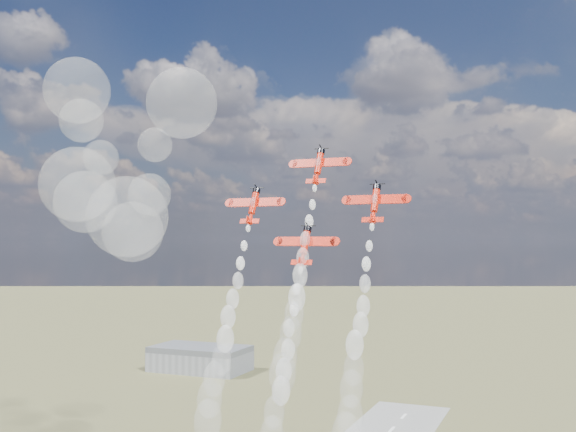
% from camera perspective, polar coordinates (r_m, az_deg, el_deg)
% --- Properties ---
extents(hangar, '(50.00, 28.00, 13.00)m').
position_cam_1_polar(hangar, '(366.87, -7.45, -11.87)').
color(hangar, gray).
rests_on(hangar, ground).
extents(plane_lead, '(13.64, 6.83, 9.04)m').
position_cam_1_polar(plane_lead, '(159.33, 2.62, 4.33)').
color(plane_lead, red).
rests_on(plane_lead, ground).
extents(plane_left, '(13.64, 6.83, 9.04)m').
position_cam_1_polar(plane_left, '(160.01, -2.95, 0.95)').
color(plane_left, red).
rests_on(plane_left, ground).
extents(plane_right, '(13.64, 6.83, 9.04)m').
position_cam_1_polar(plane_right, '(149.77, 7.38, 1.17)').
color(plane_right, red).
rests_on(plane_right, ground).
extents(plane_slot, '(13.64, 6.83, 9.04)m').
position_cam_1_polar(plane_slot, '(149.74, 1.44, -2.42)').
color(plane_slot, red).
rests_on(plane_slot, ground).
extents(smoke_trail_lead, '(5.23, 22.50, 42.35)m').
position_cam_1_polar(smoke_trail_lead, '(142.60, 0.18, -9.81)').
color(smoke_trail_lead, white).
rests_on(smoke_trail_lead, plane_lead).
extents(smoke_trail_left, '(5.91, 22.87, 42.62)m').
position_cam_1_polar(smoke_trail_left, '(146.27, -6.09, -13.33)').
color(smoke_trail_left, white).
rests_on(smoke_trail_left, plane_left).
extents(smoke_trail_right, '(5.42, 23.03, 42.63)m').
position_cam_1_polar(smoke_trail_right, '(134.91, 5.44, -14.28)').
color(smoke_trail_right, white).
rests_on(smoke_trail_right, plane_right).
extents(drifted_smoke_cloud, '(54.39, 40.55, 59.29)m').
position_cam_1_polar(drifted_smoke_cloud, '(199.44, -14.39, 4.01)').
color(drifted_smoke_cloud, white).
rests_on(drifted_smoke_cloud, ground).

